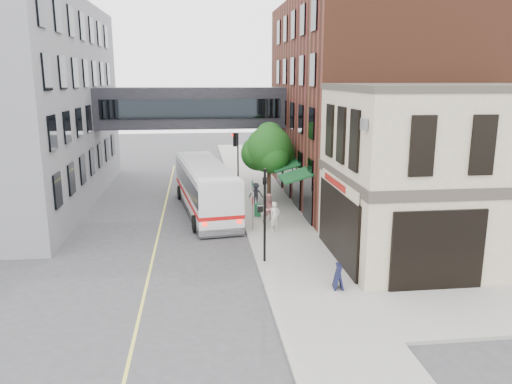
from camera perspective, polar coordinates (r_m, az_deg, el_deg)
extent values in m
plane|color=#38383A|center=(22.32, 0.65, -10.11)|extent=(120.00, 120.00, 0.00)
cube|color=gray|center=(35.74, 0.92, -1.05)|extent=(4.00, 60.00, 0.15)
cube|color=tan|center=(25.65, 20.43, 1.66)|extent=(10.00, 8.00, 8.15)
cube|color=#38332B|center=(25.63, 20.44, 1.82)|extent=(10.12, 8.12, 0.50)
cube|color=#38332B|center=(25.22, 21.20, 11.10)|extent=(10.12, 8.12, 0.30)
cube|color=black|center=(24.31, 9.31, -3.68)|extent=(0.14, 6.40, 3.40)
cube|color=black|center=(24.30, 9.22, -3.69)|extent=(0.04, 5.90, 3.00)
cube|color=maroon|center=(24.38, 8.95, 1.11)|extent=(0.03, 3.60, 0.32)
cube|color=#562A1A|center=(37.59, 13.11, 10.00)|extent=(12.00, 18.00, 14.00)
cube|color=#0C381E|center=(35.07, 2.84, 3.55)|extent=(1.80, 13.00, 0.40)
cube|color=black|center=(38.41, -7.38, 9.54)|extent=(14.00, 3.00, 3.00)
cube|color=black|center=(36.87, -7.40, 9.40)|extent=(13.00, 0.08, 1.40)
cube|color=black|center=(39.96, -7.36, 9.67)|extent=(13.00, 0.08, 1.40)
cylinder|color=black|center=(23.44, 1.00, -2.74)|extent=(0.12, 0.12, 4.50)
cube|color=black|center=(23.32, 0.47, -1.93)|extent=(0.25, 0.22, 0.30)
imported|color=black|center=(23.01, 1.02, 1.70)|extent=(0.20, 0.16, 1.00)
cylinder|color=black|center=(38.01, -2.07, 3.38)|extent=(0.12, 0.12, 4.50)
cube|color=black|center=(37.94, -2.41, 3.89)|extent=(0.25, 0.22, 0.30)
cube|color=black|center=(37.74, -2.43, 5.99)|extent=(0.28, 0.28, 1.00)
sphere|color=#FF0C05|center=(37.69, -2.68, 6.52)|extent=(0.18, 0.18, 0.18)
cylinder|color=gray|center=(28.43, -0.37, -1.47)|extent=(0.08, 0.08, 3.00)
cube|color=white|center=(28.26, -0.41, -0.10)|extent=(0.03, 0.75, 0.22)
cube|color=#0C591E|center=(28.14, -0.42, 0.99)|extent=(0.03, 0.70, 0.18)
cube|color=#B20C0C|center=(28.37, -0.41, -1.08)|extent=(0.03, 0.30, 0.40)
cylinder|color=#382619|center=(34.47, 1.48, 0.94)|extent=(0.28, 0.28, 2.80)
sphere|color=#164311|center=(34.04, 1.51, 4.89)|extent=(3.20, 3.20, 3.20)
sphere|color=#164311|center=(34.71, 2.69, 4.37)|extent=(2.20, 2.20, 2.20)
sphere|color=#164311|center=(34.29, 0.27, 4.45)|extent=(2.40, 2.40, 2.40)
sphere|color=#164311|center=(34.54, 1.53, 6.35)|extent=(2.00, 2.00, 2.00)
cube|color=#D8CC4C|center=(31.67, -10.76, -3.27)|extent=(0.12, 40.00, 0.01)
cube|color=silver|center=(32.98, -5.83, 0.56)|extent=(4.12, 11.97, 2.96)
cube|color=black|center=(32.88, -5.85, 1.42)|extent=(4.15, 11.77, 1.07)
cube|color=#B20C0C|center=(33.10, -5.81, -0.31)|extent=(4.18, 11.99, 0.22)
cylinder|color=black|center=(28.99, -6.95, -3.62)|extent=(0.44, 1.05, 1.02)
cylinder|color=black|center=(29.42, -2.02, -3.28)|extent=(0.44, 1.05, 1.02)
cylinder|color=black|center=(36.84, -8.69, -0.08)|extent=(0.44, 1.05, 1.02)
cylinder|color=black|center=(37.17, -4.78, 0.15)|extent=(0.44, 1.05, 1.02)
imported|color=silver|center=(28.56, 2.18, -2.79)|extent=(0.70, 0.57, 1.67)
imported|color=#DA8E8D|center=(29.98, 1.56, -1.89)|extent=(0.99, 0.83, 1.80)
imported|color=#212129|center=(34.28, -0.01, -0.21)|extent=(1.05, 0.69, 1.53)
cube|color=#13542B|center=(31.53, 0.18, -2.06)|extent=(0.46, 0.42, 0.82)
cube|color=black|center=(21.29, 9.39, -9.49)|extent=(0.44, 0.63, 1.06)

